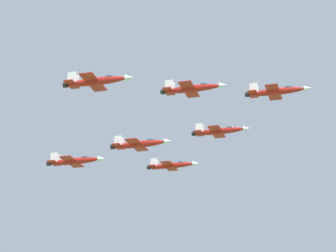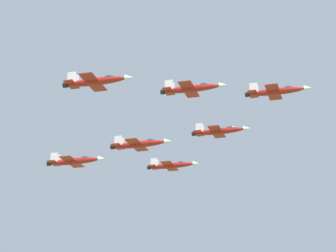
% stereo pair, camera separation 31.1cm
% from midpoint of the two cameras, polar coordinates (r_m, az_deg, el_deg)
% --- Properties ---
extents(jet_lead, '(16.61, 10.64, 3.55)m').
position_cam_midpoint_polar(jet_lead, '(180.62, 8.88, 2.82)').
color(jet_lead, red).
extents(jet_left_wingman, '(16.42, 10.49, 3.50)m').
position_cam_midpoint_polar(jet_left_wingman, '(196.36, 4.26, -0.40)').
color(jet_left_wingman, red).
extents(jet_right_wingman, '(16.00, 10.25, 3.42)m').
position_cam_midpoint_polar(jet_right_wingman, '(168.10, 2.01, 3.08)').
color(jet_right_wingman, red).
extents(jet_left_outer, '(16.07, 10.27, 3.43)m').
position_cam_midpoint_polar(jet_left_outer, '(213.60, 0.36, -3.22)').
color(jet_left_outer, red).
extents(jet_right_outer, '(16.48, 10.57, 3.53)m').
position_cam_midpoint_polar(jet_right_outer, '(158.75, -5.82, 3.65)').
color(jet_right_outer, red).
extents(jet_slot_rear, '(16.72, 10.64, 3.56)m').
position_cam_midpoint_polar(jet_slot_rear, '(184.20, -2.29, -1.48)').
color(jet_slot_rear, red).
extents(jet_trailing, '(16.51, 10.54, 3.52)m').
position_cam_midpoint_polar(jet_trailing, '(189.57, -7.58, -2.84)').
color(jet_trailing, red).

